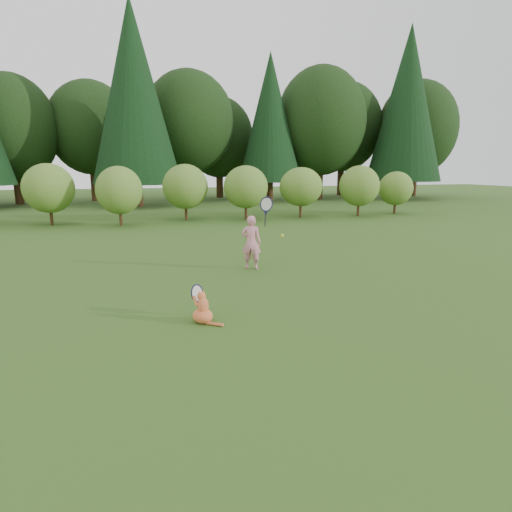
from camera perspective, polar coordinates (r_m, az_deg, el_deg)
name	(u,v)px	position (r m, az deg, el deg)	size (l,w,h in m)	color
ground	(258,299)	(8.49, 0.21, -5.76)	(100.00, 100.00, 0.00)	#274A14
shrub_row	(181,192)	(20.93, -9.97, 8.35)	(28.00, 3.00, 2.80)	#487424
woodland_backdrop	(161,92)	(31.25, -12.56, 20.52)	(48.00, 10.00, 15.00)	black
child	(252,241)	(10.84, -0.57, 2.00)	(0.84, 0.62, 2.05)	pink
cat	(202,306)	(7.24, -7.18, -6.63)	(0.55, 0.79, 0.75)	#BD4C24
tennis_ball	(282,236)	(9.65, 3.52, 2.73)	(0.07, 0.07, 0.07)	#B0E51A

